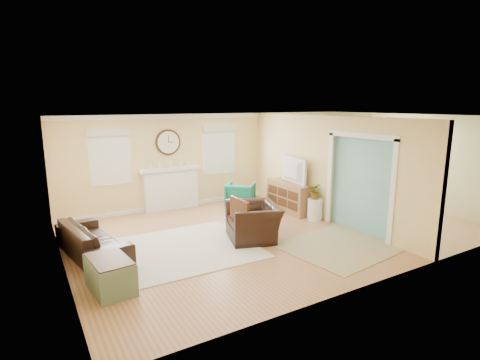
# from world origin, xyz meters

# --- Properties ---
(floor) EXTENTS (9.00, 9.00, 0.00)m
(floor) POSITION_xyz_m (0.00, 0.00, 0.00)
(floor) COLOR #9A6435
(floor) RESTS_ON ground
(wall_back) EXTENTS (9.00, 0.02, 2.60)m
(wall_back) POSITION_xyz_m (0.00, 3.00, 1.30)
(wall_back) COLOR #E9CD7E
(wall_back) RESTS_ON ground
(wall_front) EXTENTS (9.00, 0.02, 2.60)m
(wall_front) POSITION_xyz_m (0.00, -3.00, 1.30)
(wall_front) COLOR #E9CD7E
(wall_front) RESTS_ON ground
(wall_left) EXTENTS (0.02, 6.00, 2.60)m
(wall_left) POSITION_xyz_m (-4.50, 0.00, 1.30)
(wall_left) COLOR #E9CD7E
(wall_left) RESTS_ON ground
(wall_right) EXTENTS (0.02, 6.00, 2.60)m
(wall_right) POSITION_xyz_m (4.50, 0.00, 1.30)
(wall_right) COLOR #E9CD7E
(wall_right) RESTS_ON ground
(ceiling) EXTENTS (9.00, 6.00, 0.02)m
(ceiling) POSITION_xyz_m (0.00, 0.00, 2.60)
(ceiling) COLOR white
(ceiling) RESTS_ON wall_back
(partition) EXTENTS (0.17, 6.00, 2.60)m
(partition) POSITION_xyz_m (1.51, 0.28, 1.36)
(partition) COLOR #E9CD7E
(partition) RESTS_ON ground
(fireplace) EXTENTS (1.70, 0.30, 1.17)m
(fireplace) POSITION_xyz_m (-1.50, 2.88, 0.60)
(fireplace) COLOR white
(fireplace) RESTS_ON ground
(wall_clock) EXTENTS (0.70, 0.07, 0.70)m
(wall_clock) POSITION_xyz_m (-1.50, 2.97, 1.85)
(wall_clock) COLOR #4E2A13
(wall_clock) RESTS_ON wall_back
(window_left) EXTENTS (1.05, 0.13, 1.42)m
(window_left) POSITION_xyz_m (-3.05, 2.95, 1.66)
(window_left) COLOR white
(window_left) RESTS_ON wall_back
(window_right) EXTENTS (1.05, 0.13, 1.42)m
(window_right) POSITION_xyz_m (0.05, 2.95, 1.66)
(window_right) COLOR white
(window_right) RESTS_ON wall_back
(french_doors) EXTENTS (0.06, 1.70, 2.20)m
(french_doors) POSITION_xyz_m (4.45, 0.00, 1.10)
(french_doors) COLOR white
(french_doors) RESTS_ON ground
(pendant) EXTENTS (0.30, 0.30, 0.55)m
(pendant) POSITION_xyz_m (3.00, 0.00, 2.20)
(pendant) COLOR gold
(pendant) RESTS_ON ceiling
(rug_cream) EXTENTS (2.94, 2.56, 0.02)m
(rug_cream) POSITION_xyz_m (-2.41, -0.06, 0.01)
(rug_cream) COLOR beige
(rug_cream) RESTS_ON floor
(rug_jute) EXTENTS (2.55, 2.18, 0.01)m
(rug_jute) POSITION_xyz_m (0.54, -1.55, 0.01)
(rug_jute) COLOR tan
(rug_jute) RESTS_ON floor
(rug_grey) EXTENTS (2.38, 2.97, 0.01)m
(rug_grey) POSITION_xyz_m (3.22, 0.14, 0.01)
(rug_grey) COLOR gray
(rug_grey) RESTS_ON floor
(sofa) EXTENTS (1.15, 2.22, 0.62)m
(sofa) POSITION_xyz_m (-3.95, 0.57, 0.31)
(sofa) COLOR black
(sofa) RESTS_ON floor
(eames_chair) EXTENTS (1.34, 1.44, 0.76)m
(eames_chair) POSITION_xyz_m (-0.80, -0.26, 0.38)
(eames_chair) COLOR black
(eames_chair) RESTS_ON floor
(green_chair) EXTENTS (1.06, 1.06, 0.69)m
(green_chair) POSITION_xyz_m (0.25, 2.07, 0.35)
(green_chair) COLOR #1B7359
(green_chair) RESTS_ON floor
(trunk) EXTENTS (0.65, 0.97, 0.53)m
(trunk) POSITION_xyz_m (-3.96, -1.07, 0.26)
(trunk) COLOR slate
(trunk) RESTS_ON floor
(credenza) EXTENTS (0.51, 1.49, 0.80)m
(credenza) POSITION_xyz_m (1.20, 1.04, 0.40)
(credenza) COLOR #976F4B
(credenza) RESTS_ON floor
(tv) EXTENTS (0.32, 1.19, 0.68)m
(tv) POSITION_xyz_m (1.18, 1.04, 1.14)
(tv) COLOR black
(tv) RESTS_ON credenza
(garden_stool) EXTENTS (0.37, 0.37, 0.54)m
(garden_stool) POSITION_xyz_m (1.26, 0.08, 0.27)
(garden_stool) COLOR white
(garden_stool) RESTS_ON floor
(potted_plant) EXTENTS (0.46, 0.48, 0.41)m
(potted_plant) POSITION_xyz_m (1.26, 0.08, 0.75)
(potted_plant) COLOR #337F33
(potted_plant) RESTS_ON garden_stool
(dining_table) EXTENTS (1.57, 2.20, 0.70)m
(dining_table) POSITION_xyz_m (3.22, 0.14, 0.35)
(dining_table) COLOR #4E2A13
(dining_table) RESTS_ON floor
(dining_chair_n) EXTENTS (0.44, 0.44, 0.87)m
(dining_chair_n) POSITION_xyz_m (3.18, 1.31, 0.51)
(dining_chair_n) COLOR gray
(dining_chair_n) RESTS_ON floor
(dining_chair_s) EXTENTS (0.39, 0.39, 0.88)m
(dining_chair_s) POSITION_xyz_m (3.21, -0.96, 0.52)
(dining_chair_s) COLOR gray
(dining_chair_s) RESTS_ON floor
(dining_chair_w) EXTENTS (0.46, 0.46, 0.90)m
(dining_chair_w) POSITION_xyz_m (2.66, 0.05, 0.53)
(dining_chair_w) COLOR white
(dining_chair_w) RESTS_ON floor
(dining_chair_e) EXTENTS (0.56, 0.56, 1.03)m
(dining_chair_e) POSITION_xyz_m (3.83, 0.14, 0.61)
(dining_chair_e) COLOR gray
(dining_chair_e) RESTS_ON floor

